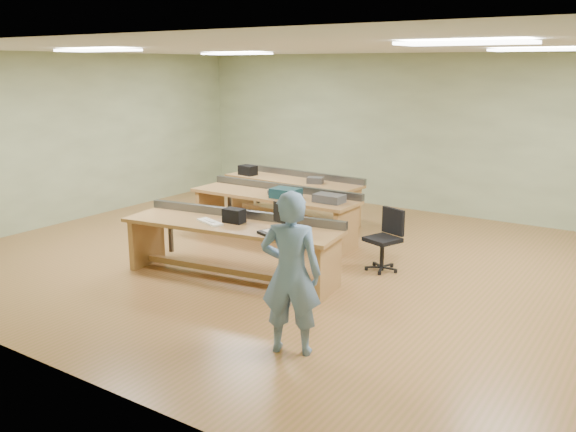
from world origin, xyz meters
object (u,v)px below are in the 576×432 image
(workbench_mid, at_px, (275,206))
(task_chair, at_px, (384,248))
(workbench_front, at_px, (232,237))
(camera_bag, at_px, (234,216))
(parts_bin_teal, at_px, (286,193))
(drinks_can, at_px, (269,192))
(laptop_base, at_px, (273,233))
(person, at_px, (291,273))
(workbench_back, at_px, (293,190))
(mug, at_px, (271,193))
(parts_bin_grey, at_px, (329,198))

(workbench_mid, xyz_separation_m, task_chair, (2.17, -0.45, -0.24))
(workbench_front, relative_size, camera_bag, 11.17)
(parts_bin_teal, height_order, drinks_can, parts_bin_teal)
(laptop_base, bearing_deg, person, -27.05)
(workbench_mid, xyz_separation_m, laptop_base, (1.37, -2.01, 0.21))
(parts_bin_teal, bearing_deg, workbench_front, -80.41)
(workbench_back, xyz_separation_m, person, (2.93, -4.52, 0.27))
(workbench_mid, relative_size, mug, 24.46)
(camera_bag, bearing_deg, workbench_mid, 106.08)
(mug, bearing_deg, drinks_can, -172.13)
(workbench_mid, bearing_deg, task_chair, -11.54)
(task_chair, distance_m, mug, 2.21)
(workbench_front, xyz_separation_m, person, (1.85, -1.40, 0.26))
(workbench_mid, relative_size, parts_bin_teal, 6.67)
(workbench_front, xyz_separation_m, task_chair, (1.56, 1.41, -0.24))
(drinks_can, bearing_deg, mug, 7.87)
(person, relative_size, parts_bin_teal, 3.78)
(workbench_back, bearing_deg, drinks_can, -67.38)
(workbench_front, relative_size, parts_bin_teal, 7.08)
(camera_bag, distance_m, parts_bin_grey, 1.81)
(workbench_back, height_order, person, person)
(workbench_front, height_order, workbench_mid, same)
(workbench_mid, height_order, drinks_can, same)
(parts_bin_grey, bearing_deg, person, -66.13)
(task_chair, bearing_deg, camera_bag, -118.71)
(parts_bin_teal, distance_m, parts_bin_grey, 0.73)
(workbench_back, height_order, mug, workbench_back)
(workbench_front, distance_m, mug, 1.81)
(camera_bag, height_order, drinks_can, camera_bag)
(person, bearing_deg, workbench_front, -58.41)
(workbench_mid, distance_m, parts_bin_grey, 1.07)
(workbench_back, height_order, laptop_base, workbench_back)
(laptop_base, relative_size, drinks_can, 2.94)
(parts_bin_grey, xyz_separation_m, mug, (-1.01, -0.10, -0.01))
(workbench_front, relative_size, workbench_back, 1.12)
(person, xyz_separation_m, parts_bin_grey, (-1.42, 3.20, -0.01))
(parts_bin_teal, xyz_separation_m, drinks_can, (-0.31, -0.01, -0.02))
(workbench_front, height_order, workbench_back, same)
(laptop_base, distance_m, task_chair, 1.81)
(workbench_mid, xyz_separation_m, workbench_back, (-0.47, 1.27, -0.00))
(laptop_base, bearing_deg, camera_bag, -173.20)
(person, height_order, laptop_base, person)
(camera_bag, xyz_separation_m, task_chair, (1.56, 1.36, -0.53))
(workbench_front, bearing_deg, task_chair, 34.16)
(workbench_mid, bearing_deg, drinks_can, -87.39)
(parts_bin_teal, bearing_deg, drinks_can, -178.94)
(camera_bag, relative_size, mug, 2.33)
(workbench_mid, xyz_separation_m, parts_bin_grey, (1.04, -0.05, 0.25))
(parts_bin_grey, bearing_deg, workbench_back, 138.89)
(person, distance_m, task_chair, 2.86)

